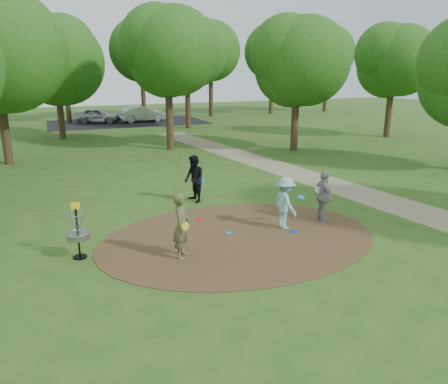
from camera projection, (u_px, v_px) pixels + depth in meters
name	position (u px, v px, depth m)	size (l,w,h in m)	color
ground	(239.00, 238.00, 12.98)	(100.00, 100.00, 0.00)	#2D5119
dirt_clearing	(239.00, 237.00, 12.97)	(8.40, 8.40, 0.02)	#47301C
footpath	(370.00, 197.00, 17.10)	(2.00, 40.00, 0.01)	#8C7A5B
parking_lot	(128.00, 122.00, 40.44)	(14.00, 8.00, 0.01)	black
player_observer_with_disc	(181.00, 226.00, 11.41)	(0.68, 0.78, 1.79)	brown
player_throwing_with_disc	(285.00, 203.00, 13.56)	(0.98, 1.08, 1.63)	#83BDC3
player_walking_with_disc	(194.00, 179.00, 16.24)	(0.80, 0.94, 1.76)	black
player_waiting_with_disc	(323.00, 197.00, 14.13)	(0.56, 1.03, 1.70)	gray
disc_ground_cyan	(229.00, 233.00, 13.27)	(0.22, 0.22, 0.02)	#187BC0
disc_ground_blue	(293.00, 231.00, 13.41)	(0.22, 0.22, 0.02)	#0B36C2
disc_ground_red	(199.00, 220.00, 14.45)	(0.22, 0.22, 0.02)	red
car_left	(98.00, 116.00, 39.77)	(1.59, 3.94, 1.34)	#9FA2A7
car_right	(142.00, 114.00, 40.53)	(1.53, 4.37, 1.44)	#B1B6B9
disc_golf_basket	(77.00, 227.00, 11.38)	(0.63, 0.63, 1.54)	black
tree_ring	(186.00, 61.00, 19.99)	(36.93, 45.03, 8.81)	#332316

